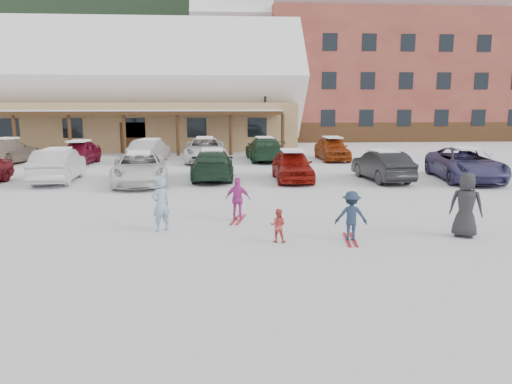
{
  "coord_description": "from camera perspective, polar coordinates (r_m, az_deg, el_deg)",
  "views": [
    {
      "loc": [
        -0.77,
        -13.63,
        3.66
      ],
      "look_at": [
        0.3,
        1.0,
        1.0
      ],
      "focal_mm": 35.0,
      "sensor_mm": 36.0,
      "label": 1
    }
  ],
  "objects": [
    {
      "name": "parked_car_3",
      "position": [
        23.95,
        -4.99,
        3.16
      ],
      "size": [
        2.0,
        4.87,
        1.41
      ],
      "primitive_type": "imported",
      "rotation": [
        0.0,
        0.0,
        3.14
      ],
      "color": "#1B3524",
      "rests_on": "ground"
    },
    {
      "name": "forested_hillside",
      "position": [
        99.82,
        -3.92,
        19.11
      ],
      "size": [
        300.0,
        70.0,
        38.0
      ],
      "primitive_type": "cube",
      "color": "black",
      "rests_on": "ground"
    },
    {
      "name": "parked_car_7",
      "position": [
        33.24,
        -26.71,
        4.19
      ],
      "size": [
        2.97,
        5.52,
        1.52
      ],
      "primitive_type": "imported",
      "rotation": [
        0.0,
        0.0,
        2.98
      ],
      "color": "gray",
      "rests_on": "ground"
    },
    {
      "name": "skis_child_magenta",
      "position": [
        15.68,
        -2.07,
        -3.18
      ],
      "size": [
        0.51,
        1.41,
        0.03
      ],
      "primitive_type": "cube",
      "rotation": [
        0.0,
        0.0,
        2.91
      ],
      "color": "maroon",
      "rests_on": "ground"
    },
    {
      "name": "toddler_red",
      "position": [
        13.18,
        2.52,
        -3.84
      ],
      "size": [
        0.5,
        0.43,
        0.9
      ],
      "primitive_type": "imported",
      "rotation": [
        0.0,
        0.0,
        2.9
      ],
      "color": "#C9443D",
      "rests_on": "ground"
    },
    {
      "name": "parked_car_10",
      "position": [
        30.97,
        -5.85,
        4.84
      ],
      "size": [
        2.63,
        5.46,
        1.5
      ],
      "primitive_type": "imported",
      "rotation": [
        0.0,
        0.0,
        0.03
      ],
      "color": "silver",
      "rests_on": "ground"
    },
    {
      "name": "parked_car_11",
      "position": [
        31.38,
        0.98,
        4.93
      ],
      "size": [
        2.27,
        5.13,
        1.46
      ],
      "primitive_type": "imported",
      "rotation": [
        0.0,
        0.0,
        3.19
      ],
      "color": "#1F4028",
      "rests_on": "ground"
    },
    {
      "name": "ground",
      "position": [
        14.14,
        -0.92,
        -4.73
      ],
      "size": [
        160.0,
        160.0,
        0.0
      ],
      "primitive_type": "plane",
      "color": "white",
      "rests_on": "ground"
    },
    {
      "name": "child_navy",
      "position": [
        13.52,
        10.82,
        -2.7
      ],
      "size": [
        0.92,
        0.61,
        1.34
      ],
      "primitive_type": "imported",
      "rotation": [
        0.0,
        0.0,
        3.0
      ],
      "color": "#1E2E45",
      "rests_on": "ground"
    },
    {
      "name": "parked_car_4",
      "position": [
        23.45,
        4.17,
        3.04
      ],
      "size": [
        1.75,
        4.23,
        1.43
      ],
      "primitive_type": "imported",
      "rotation": [
        0.0,
        0.0,
        -0.01
      ],
      "color": "maroon",
      "rests_on": "ground"
    },
    {
      "name": "parked_car_9",
      "position": [
        31.19,
        -12.07,
        4.62
      ],
      "size": [
        2.18,
        4.47,
        1.41
      ],
      "primitive_type": "imported",
      "rotation": [
        0.0,
        0.0,
        2.98
      ],
      "color": "#B0AFB3",
      "rests_on": "ground"
    },
    {
      "name": "parked_car_12",
      "position": [
        32.05,
        8.7,
        4.92
      ],
      "size": [
        1.76,
        4.3,
        1.46
      ],
      "primitive_type": "imported",
      "rotation": [
        0.0,
        0.0,
        0.01
      ],
      "color": "#993911",
      "rests_on": "ground"
    },
    {
      "name": "parked_car_1",
      "position": [
        24.81,
        -21.69,
        2.84
      ],
      "size": [
        1.9,
        4.72,
        1.52
      ],
      "primitive_type": "imported",
      "rotation": [
        0.0,
        0.0,
        3.2
      ],
      "color": "silver",
      "rests_on": "ground"
    },
    {
      "name": "skis_child_navy",
      "position": [
        13.68,
        10.73,
        -5.37
      ],
      "size": [
        0.39,
        1.41,
        0.03
      ],
      "primitive_type": "cube",
      "rotation": [
        0.0,
        0.0,
        3.0
      ],
      "color": "maroon",
      "rests_on": "ground"
    },
    {
      "name": "adult_skier",
      "position": [
        14.46,
        -10.82,
        -1.41
      ],
      "size": [
        0.68,
        0.64,
        1.55
      ],
      "primitive_type": "imported",
      "rotation": [
        0.0,
        0.0,
        3.78
      ],
      "color": "#83A8C1",
      "rests_on": "ground"
    },
    {
      "name": "parked_car_8",
      "position": [
        31.23,
        -19.56,
        4.25
      ],
      "size": [
        1.96,
        4.23,
        1.4
      ],
      "primitive_type": "imported",
      "rotation": [
        0.0,
        0.0,
        -0.08
      ],
      "color": "maroon",
      "rests_on": "ground"
    },
    {
      "name": "parked_car_2",
      "position": [
        23.05,
        -13.16,
        2.67
      ],
      "size": [
        3.04,
        5.41,
        1.43
      ],
      "primitive_type": "imported",
      "rotation": [
        0.0,
        0.0,
        0.13
      ],
      "color": "white",
      "rests_on": "ground"
    },
    {
      "name": "parked_car_5",
      "position": [
        24.13,
        14.22,
        2.93
      ],
      "size": [
        1.89,
        4.4,
        1.41
      ],
      "primitive_type": "imported",
      "rotation": [
        0.0,
        0.0,
        3.24
      ],
      "color": "black",
      "rests_on": "ground"
    },
    {
      "name": "alpine_hotel",
      "position": [
        54.01,
        12.45,
        15.34
      ],
      "size": [
        31.48,
        14.01,
        21.48
      ],
      "color": "brown",
      "rests_on": "ground"
    },
    {
      "name": "lamp_post",
      "position": [
        38.48,
        1.05,
        10.0
      ],
      "size": [
        0.5,
        0.25,
        6.13
      ],
      "color": "black",
      "rests_on": "ground"
    },
    {
      "name": "child_magenta",
      "position": [
        15.54,
        -2.08,
        -0.82
      ],
      "size": [
        0.84,
        0.5,
        1.35
      ],
      "primitive_type": "imported",
      "rotation": [
        0.0,
        0.0,
        2.91
      ],
      "color": "#C5359B",
      "rests_on": "ground"
    },
    {
      "name": "day_lodge",
      "position": [
        42.4,
        -15.64,
        10.3
      ],
      "size": [
        29.12,
        12.5,
        10.38
      ],
      "color": "tan",
      "rests_on": "ground"
    },
    {
      "name": "parked_car_6",
      "position": [
        25.49,
        22.82,
        2.94
      ],
      "size": [
        3.19,
        5.73,
        1.52
      ],
      "primitive_type": "imported",
      "rotation": [
        0.0,
        0.0,
        -0.13
      ],
      "color": "#3D3B69",
      "rests_on": "ground"
    },
    {
      "name": "conifer_3",
      "position": [
        58.05,
        2.56,
        11.72
      ],
      "size": [
        3.96,
        3.96,
        9.18
      ],
      "color": "black",
      "rests_on": "ground"
    },
    {
      "name": "bystander_dark",
      "position": [
        14.73,
        22.88,
        -1.39
      ],
      "size": [
        1.04,
        0.94,
        1.78
      ],
      "primitive_type": "imported",
      "rotation": [
        0.0,
        0.0,
        2.59
      ],
      "color": "#242427",
      "rests_on": "ground"
    },
    {
      "name": "conifer_4",
      "position": [
        69.09,
        26.62,
        11.62
      ],
      "size": [
        5.06,
        5.06,
        11.73
      ],
      "color": "black",
      "rests_on": "ground"
    }
  ]
}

